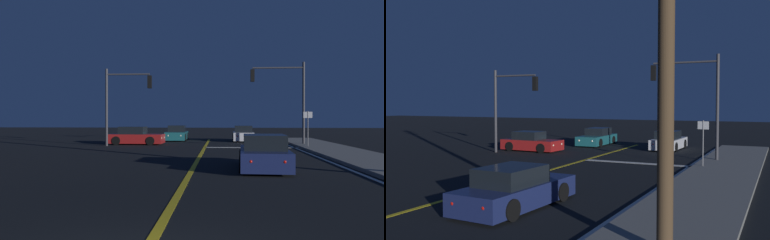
{
  "view_description": "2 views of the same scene",
  "coord_description": "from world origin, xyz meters",
  "views": [
    {
      "loc": [
        1.1,
        -4.43,
        1.95
      ],
      "look_at": [
        -0.74,
        20.5,
        1.86
      ],
      "focal_mm": 36.95,
      "sensor_mm": 36.0,
      "label": 1
    },
    {
      "loc": [
        10.36,
        -0.3,
        3.33
      ],
      "look_at": [
        0.41,
        20.4,
        2.4
      ],
      "focal_mm": 40.08,
      "sensor_mm": 36.0,
      "label": 2
    }
  ],
  "objects": [
    {
      "name": "lane_line_center",
      "position": [
        0.0,
        11.87,
        0.01
      ],
      "size": [
        0.2,
        40.35,
        0.01
      ],
      "primitive_type": "cube",
      "color": "gold",
      "rests_on": "ground"
    },
    {
      "name": "lane_line_edge_right",
      "position": [
        5.99,
        11.87,
        0.01
      ],
      "size": [
        0.16,
        40.35,
        0.01
      ],
      "primitive_type": "cube",
      "color": "silver",
      "rests_on": "ground"
    },
    {
      "name": "stop_bar",
      "position": [
        3.12,
        22.23,
        0.01
      ],
      "size": [
        6.24,
        0.5,
        0.01
      ],
      "primitive_type": "cube",
      "color": "silver",
      "rests_on": "ground"
    },
    {
      "name": "car_side_waiting_white",
      "position": [
        3.0,
        29.91,
        0.58
      ],
      "size": [
        1.88,
        4.24,
        1.34
      ],
      "rotation": [
        0.0,
        0.0,
        -0.02
      ],
      "color": "silver",
      "rests_on": "ground"
    },
    {
      "name": "car_following_oncoming_red",
      "position": [
        -5.36,
        24.91,
        0.58
      ],
      "size": [
        4.23,
        1.98,
        1.34
      ],
      "rotation": [
        0.0,
        0.0,
        -1.61
      ],
      "color": "maroon",
      "rests_on": "ground"
    },
    {
      "name": "car_parked_curb_navy",
      "position": [
        2.75,
        10.96,
        0.58
      ],
      "size": [
        2.06,
        4.59,
        1.34
      ],
      "rotation": [
        0.0,
        0.0,
        -0.05
      ],
      "color": "navy",
      "rests_on": "ground"
    },
    {
      "name": "car_lead_oncoming_teal",
      "position": [
        -2.83,
        30.66,
        0.58
      ],
      "size": [
        1.87,
        4.6,
        1.34
      ],
      "rotation": [
        0.0,
        0.0,
        3.16
      ],
      "color": "#195960",
      "rests_on": "ground"
    },
    {
      "name": "traffic_signal_near_right",
      "position": [
        5.69,
        24.53,
        4.02
      ],
      "size": [
        3.89,
        0.28,
        6.04
      ],
      "rotation": [
        0.0,
        0.0,
        3.14
      ],
      "color": "#38383D",
      "rests_on": "ground"
    },
    {
      "name": "traffic_signal_far_left",
      "position": [
        -5.85,
        23.13,
        3.63
      ],
      "size": [
        3.33,
        0.28,
        5.49
      ],
      "color": "#38383D",
      "rests_on": "ground"
    },
    {
      "name": "street_sign_corner",
      "position": [
        6.74,
        21.73,
        1.64
      ],
      "size": [
        0.56,
        0.12,
        2.44
      ],
      "color": "slate",
      "rests_on": "ground"
    }
  ]
}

